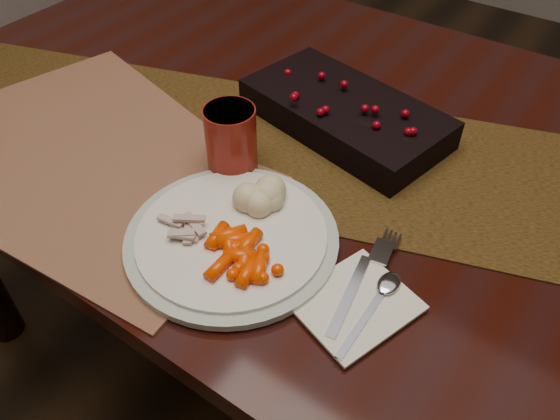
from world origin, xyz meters
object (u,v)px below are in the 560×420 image
Objects in this scene: dining_table at (343,280)px; mashed_potatoes at (259,192)px; turkey_shreds at (180,227)px; placemat_main at (109,190)px; centerpiece at (345,109)px; napkin at (355,304)px; baby_carrots at (230,258)px; red_cup at (231,140)px; dinner_plate at (232,237)px.

mashed_potatoes is at bearing -99.30° from dining_table.
placemat_main is at bearing 175.35° from turkey_shreds.
centerpiece reaches higher than napkin.
baby_carrots reaches higher than turkey_shreds.
centerpiece is 2.52× the size of napkin.
turkey_shreds is 0.53× the size of napkin.
napkin is (0.16, 0.04, -0.02)m from baby_carrots.
centerpiece is 0.37m from turkey_shreds.
mashed_potatoes is at bearing 61.55° from turkey_shreds.
dining_table is at bearing -25.12° from centerpiece.
turkey_shreds is at bearing -105.69° from dining_table.
napkin is 0.33m from red_cup.
turkey_shreds reaches higher than placemat_main.
red_cup is (0.13, 0.15, 0.06)m from placemat_main.
dining_table is 0.54m from turkey_shreds.
placemat_main is at bearing -157.04° from mashed_potatoes.
turkey_shreds is at bearing -77.02° from red_cup.
turkey_shreds reaches higher than dinner_plate.
baby_carrots is 0.12m from mashed_potatoes.
centerpiece is 0.39m from napkin.
napkin is at bearing 8.56° from turkey_shreds.
baby_carrots is 0.17m from napkin.
placemat_main is (-0.26, -0.33, 0.38)m from dining_table.
baby_carrots is 1.38× the size of turkey_shreds.
dining_table is at bearing 47.80° from placemat_main.
mashed_potatoes is 0.21m from napkin.
mashed_potatoes is at bearing 107.30° from baby_carrots.
dining_table is 0.49m from red_cup.
baby_carrots is at bearing -8.42° from placemat_main.
dining_table is 0.42m from centerpiece.
baby_carrots is at bearing -72.70° from mashed_potatoes.
placemat_main is at bearing -129.76° from red_cup.
placemat_main is at bearing -174.25° from dinner_plate.
dining_table is at bearing 83.48° from dinner_plate.
centerpiece is at bearing 92.11° from dinner_plate.
dinner_plate is 2.90× the size of baby_carrots.
napkin is at bearing 15.35° from baby_carrots.
dinner_plate is 0.17m from red_cup.
baby_carrots is 0.73× the size of napkin.
mashed_potatoes reaches higher than turkey_shreds.
centerpiece is at bearing 96.68° from baby_carrots.
turkey_shreds is (-0.06, -0.11, -0.01)m from mashed_potatoes.
dining_table is at bearing 74.31° from turkey_shreds.
baby_carrots is 1.24× the size of mashed_potatoes.
red_cup reaches higher than dining_table.
turkey_shreds is 0.26m from napkin.
mashed_potatoes reaches higher than dinner_plate.
napkin is 1.28× the size of red_cup.
red_cup reaches higher than turkey_shreds.
baby_carrots is at bearing -83.32° from centerpiece.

